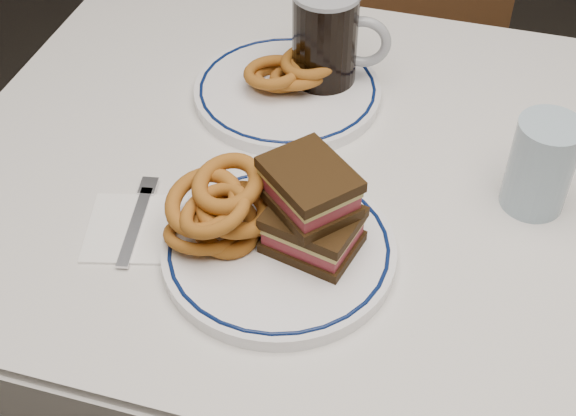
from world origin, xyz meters
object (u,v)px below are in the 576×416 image
(reuben_sandwich, at_px, (311,209))
(far_plate, at_px, (288,91))
(main_plate, at_px, (279,250))
(chair_far, at_px, (390,79))
(beer_mug, at_px, (327,41))

(reuben_sandwich, bearing_deg, far_plate, 111.00)
(far_plate, bearing_deg, main_plate, -75.84)
(chair_far, distance_m, far_plate, 0.60)
(chair_far, xyz_separation_m, beer_mug, (-0.04, -0.47, 0.38))
(chair_far, distance_m, reuben_sandwich, 0.89)
(chair_far, xyz_separation_m, main_plate, (-0.01, -0.83, 0.31))
(main_plate, bearing_deg, far_plate, 104.16)
(chair_far, xyz_separation_m, reuben_sandwich, (0.03, -0.81, 0.37))
(reuben_sandwich, distance_m, far_plate, 0.33)
(beer_mug, bearing_deg, far_plate, -140.48)
(main_plate, xyz_separation_m, far_plate, (-0.08, 0.32, -0.00))
(beer_mug, xyz_separation_m, far_plate, (-0.05, -0.04, -0.07))
(reuben_sandwich, height_order, far_plate, reuben_sandwich)
(reuben_sandwich, relative_size, beer_mug, 0.84)
(main_plate, bearing_deg, beer_mug, 94.91)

